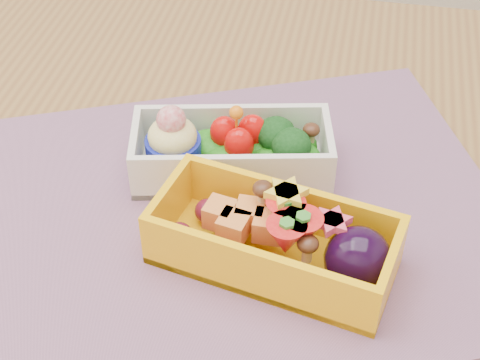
% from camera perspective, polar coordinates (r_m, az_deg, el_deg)
% --- Properties ---
extents(table, '(1.20, 0.80, 0.75)m').
position_cam_1_polar(table, '(0.73, 1.97, -7.47)').
color(table, brown).
rests_on(table, ground).
extents(placemat, '(0.59, 0.53, 0.00)m').
position_cam_1_polar(placemat, '(0.65, -0.73, -2.74)').
color(placemat, gray).
rests_on(placemat, table).
extents(bento_white, '(0.19, 0.12, 0.08)m').
position_cam_1_polar(bento_white, '(0.68, -0.71, 2.34)').
color(bento_white, silver).
rests_on(bento_white, placemat).
extents(bento_yellow, '(0.21, 0.13, 0.07)m').
position_cam_1_polar(bento_yellow, '(0.59, 3.05, -4.66)').
color(bento_yellow, '#FFB60D').
rests_on(bento_yellow, placemat).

